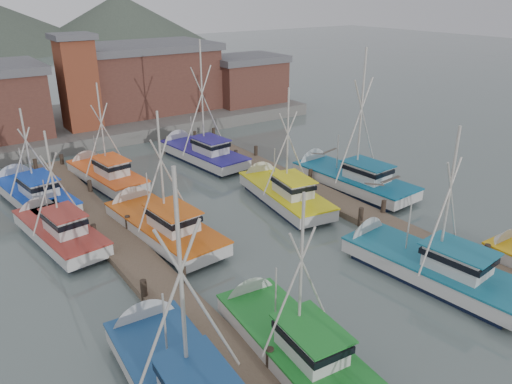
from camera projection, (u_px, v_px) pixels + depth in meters
ground at (347, 297)px, 23.49m from camera, size 260.00×260.00×0.00m
dock_left at (174, 301)px, 22.77m from camera, size 2.30×46.00×1.50m
dock_right at (383, 224)px, 30.18m from camera, size 2.30×46.00×1.50m
quay at (92, 122)px, 51.32m from camera, size 44.00×16.00×1.20m
shed_center at (144, 77)px, 52.94m from camera, size 14.84×9.54×6.90m
shed_right at (245, 79)px, 56.80m from camera, size 8.48×6.36×5.20m
lookout_tower at (78, 82)px, 45.35m from camera, size 3.60×3.60×8.50m
boat_4 at (288, 340)px, 19.59m from camera, size 3.45×8.97×7.93m
boat_5 at (423, 264)px, 24.96m from camera, size 4.08×10.03×8.81m
boat_6 at (180, 380)px, 17.58m from camera, size 4.05×9.87×9.78m
boat_8 at (159, 224)px, 29.13m from camera, size 3.89×9.95×8.41m
boat_9 at (281, 192)px, 33.69m from camera, size 4.09×9.39×8.63m
boat_10 at (57, 230)px, 28.48m from camera, size 3.60×8.59×7.29m
boat_11 at (347, 178)px, 36.20m from camera, size 4.41×10.18×10.87m
boat_12 at (104, 174)px, 36.92m from camera, size 3.64×8.85×8.19m
boat_13 at (199, 152)px, 41.74m from camera, size 4.25×9.78×10.71m
boat_14 at (32, 193)px, 33.60m from camera, size 4.02×9.47×7.34m
gull_near at (382, 183)px, 17.34m from camera, size 1.55×0.65×0.24m
gull_far at (324, 153)px, 24.49m from camera, size 1.55×0.63×0.24m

